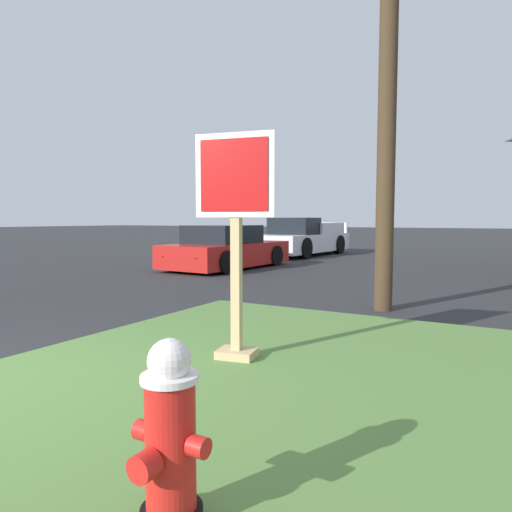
# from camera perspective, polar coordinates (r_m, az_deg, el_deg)

# --- Properties ---
(grass_corner_patch) EXTENTS (4.43, 5.64, 0.08)m
(grass_corner_patch) POSITION_cam_1_polar(r_m,az_deg,el_deg) (4.33, -0.92, -14.04)
(grass_corner_patch) COLOR #567F3D
(grass_corner_patch) RESTS_ON ground
(fire_hydrant) EXTENTS (0.38, 0.34, 0.83)m
(fire_hydrant) POSITION_cam_1_polar(r_m,az_deg,el_deg) (2.20, -10.48, -21.12)
(fire_hydrant) COLOR black
(fire_hydrant) RESTS_ON grass_corner_patch
(stop_sign) EXTENTS (0.77, 0.34, 2.14)m
(stop_sign) POSITION_cam_1_polar(r_m,az_deg,el_deg) (4.43, -2.50, 0.96)
(stop_sign) COLOR tan
(stop_sign) RESTS_ON grass_corner_patch
(manhole_cover) EXTENTS (0.70, 0.70, 0.02)m
(manhole_cover) POSITION_cam_1_polar(r_m,az_deg,el_deg) (7.27, -1.85, -6.68)
(manhole_cover) COLOR black
(manhole_cover) RESTS_ON ground
(parked_sedan_red) EXTENTS (2.10, 4.28, 1.25)m
(parked_sedan_red) POSITION_cam_1_polar(r_m,az_deg,el_deg) (13.61, -3.69, 0.80)
(parked_sedan_red) COLOR red
(parked_sedan_red) RESTS_ON ground
(pickup_truck_white) EXTENTS (2.25, 5.16, 1.48)m
(pickup_truck_white) POSITION_cam_1_polar(r_m,az_deg,el_deg) (18.51, 5.59, 1.99)
(pickup_truck_white) COLOR silver
(pickup_truck_white) RESTS_ON ground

